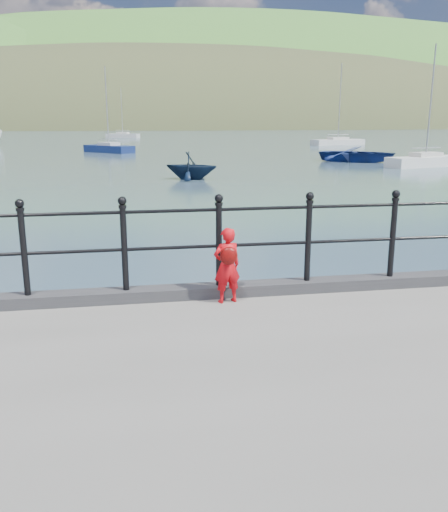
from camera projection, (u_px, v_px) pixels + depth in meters
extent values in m
plane|color=#2D4251|center=(174.00, 364.00, 7.43)|extent=(600.00, 600.00, 0.00)
cube|color=#28282B|center=(173.00, 293.00, 7.02)|extent=(60.00, 0.30, 0.15)
cylinder|color=black|center=(172.00, 248.00, 6.87)|extent=(18.00, 0.04, 0.04)
cylinder|color=black|center=(171.00, 211.00, 6.76)|extent=(18.00, 0.04, 0.04)
cylinder|color=black|center=(24.00, 254.00, 6.57)|extent=(0.08, 0.08, 1.05)
sphere|color=black|center=(19.00, 203.00, 6.42)|extent=(0.11, 0.11, 0.11)
cylinder|color=black|center=(124.00, 250.00, 6.77)|extent=(0.08, 0.08, 1.05)
sphere|color=black|center=(122.00, 201.00, 6.62)|extent=(0.11, 0.11, 0.11)
cylinder|color=black|center=(219.00, 246.00, 6.97)|extent=(0.08, 0.08, 1.05)
sphere|color=black|center=(219.00, 198.00, 6.82)|extent=(0.11, 0.11, 0.11)
cylinder|color=black|center=(308.00, 242.00, 7.17)|extent=(0.08, 0.08, 1.05)
sphere|color=black|center=(310.00, 196.00, 7.02)|extent=(0.11, 0.11, 0.11)
cylinder|color=black|center=(392.00, 239.00, 7.37)|extent=(0.08, 0.08, 1.05)
sphere|color=black|center=(396.00, 194.00, 7.22)|extent=(0.11, 0.11, 0.11)
ellipsoid|color=#333A21|center=(184.00, 171.00, 200.72)|extent=(400.00, 100.00, 88.00)
ellipsoid|color=#387026|center=(253.00, 182.00, 267.63)|extent=(600.00, 180.00, 156.00)
cube|color=silver|center=(17.00, 120.00, 173.61)|extent=(9.00, 6.00, 6.00)
cube|color=#4C4744|center=(16.00, 107.00, 172.63)|extent=(9.50, 6.50, 2.00)
cube|color=silver|center=(91.00, 120.00, 177.47)|extent=(9.00, 6.00, 6.00)
cube|color=#4C4744|center=(90.00, 107.00, 176.48)|extent=(9.50, 6.50, 2.00)
cube|color=silver|center=(182.00, 120.00, 182.49)|extent=(9.00, 6.00, 6.00)
cube|color=#4C4744|center=(182.00, 107.00, 181.51)|extent=(9.50, 6.50, 2.00)
cube|color=silver|center=(260.00, 119.00, 187.01)|extent=(9.00, 6.00, 6.00)
cube|color=#4C4744|center=(260.00, 108.00, 186.03)|extent=(9.50, 6.50, 2.00)
imported|color=red|center=(227.00, 265.00, 6.78)|extent=(0.39, 0.30, 0.96)
ellipsoid|color=#BB0807|center=(229.00, 256.00, 6.62)|extent=(0.22, 0.11, 0.23)
imported|color=navy|center=(357.00, 154.00, 42.10)|extent=(7.11, 6.81, 1.20)
imported|color=black|center=(191.00, 166.00, 29.82)|extent=(3.65, 3.46, 1.52)
cube|color=silver|center=(338.00, 143.00, 69.10)|extent=(7.42, 3.78, 0.90)
cube|color=beige|center=(338.00, 139.00, 68.97)|extent=(2.78, 1.98, 0.50)
cylinder|color=#A5A5A8|center=(340.00, 102.00, 67.85)|extent=(0.10, 0.10, 9.21)
cylinder|color=#A5A5A8|center=(338.00, 135.00, 68.84)|extent=(3.12, 0.91, 0.06)
cube|color=silver|center=(425.00, 163.00, 37.84)|extent=(6.25, 3.29, 0.90)
cube|color=beige|center=(426.00, 156.00, 37.72)|extent=(2.35, 1.71, 0.50)
cylinder|color=#A5A5A8|center=(431.00, 101.00, 36.82)|extent=(0.10, 0.10, 7.41)
cylinder|color=#A5A5A8|center=(427.00, 148.00, 37.59)|extent=(2.62, 0.82, 0.06)
cube|color=navy|center=(109.00, 150.00, 53.80)|extent=(5.17, 5.47, 0.90)
cube|color=beige|center=(109.00, 145.00, 53.67)|extent=(2.28, 2.34, 0.50)
cylinder|color=#A5A5A8|center=(107.00, 107.00, 52.77)|extent=(0.10, 0.10, 7.42)
cylinder|color=#A5A5A8|center=(108.00, 139.00, 53.54)|extent=(1.76, 1.95, 0.06)
cube|color=beige|center=(123.00, 136.00, 94.99)|extent=(5.98, 3.91, 0.90)
cube|color=beige|center=(123.00, 133.00, 94.87)|extent=(2.34, 1.93, 0.50)
cylinder|color=#A5A5A8|center=(122.00, 111.00, 93.94)|extent=(0.10, 0.10, 7.70)
cylinder|color=#A5A5A8|center=(123.00, 130.00, 94.74)|extent=(2.40, 1.10, 0.06)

